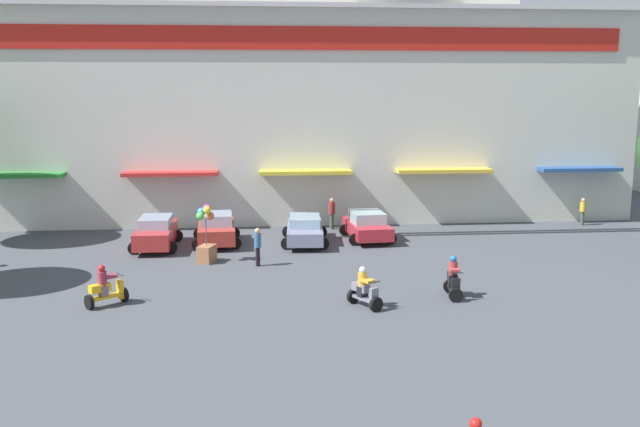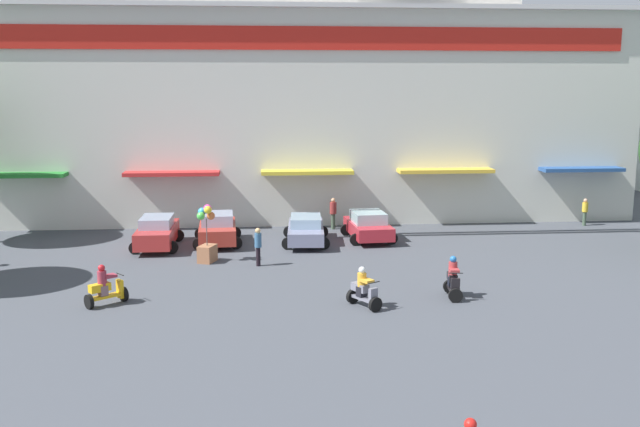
# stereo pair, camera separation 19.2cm
# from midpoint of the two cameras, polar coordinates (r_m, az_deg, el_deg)

# --- Properties ---
(ground_plane) EXTENTS (128.00, 128.00, 0.00)m
(ground_plane) POSITION_cam_midpoint_polar(r_m,az_deg,el_deg) (23.41, 1.94, -9.10)
(ground_plane) COLOR #43474E
(colonial_building) EXTENTS (37.56, 19.33, 21.84)m
(colonial_building) POSITION_cam_midpoint_polar(r_m,az_deg,el_deg) (46.06, -1.84, 12.47)
(colonial_building) COLOR silver
(colonial_building) RESTS_ON ground
(parked_car_0) EXTENTS (2.27, 4.26, 1.52)m
(parked_car_0) POSITION_cam_midpoint_polar(r_m,az_deg,el_deg) (35.20, -13.09, -1.46)
(parked_car_0) COLOR #B42D2B
(parked_car_0) RESTS_ON ground
(parked_car_1) EXTENTS (2.47, 3.95, 1.55)m
(parked_car_1) POSITION_cam_midpoint_polar(r_m,az_deg,el_deg) (35.43, -8.41, -1.22)
(parked_car_1) COLOR #AD3428
(parked_car_1) RESTS_ON ground
(parked_car_2) EXTENTS (2.49, 4.52, 1.37)m
(parked_car_2) POSITION_cam_midpoint_polar(r_m,az_deg,el_deg) (35.31, -1.38, -1.28)
(parked_car_2) COLOR gray
(parked_car_2) RESTS_ON ground
(parked_car_3) EXTENTS (2.59, 4.03, 1.45)m
(parked_car_3) POSITION_cam_midpoint_polar(r_m,az_deg,el_deg) (36.17, 3.63, -0.98)
(parked_car_3) COLOR #BB2631
(parked_car_3) RESTS_ON ground
(scooter_rider_0) EXTENTS (0.64, 1.36, 1.56)m
(scooter_rider_0) POSITION_cam_midpoint_polar(r_m,az_deg,el_deg) (26.85, 10.37, -5.26)
(scooter_rider_0) COLOR black
(scooter_rider_0) RESTS_ON ground
(scooter_rider_2) EXTENTS (1.48, 1.33, 1.51)m
(scooter_rider_2) POSITION_cam_midpoint_polar(r_m,az_deg,el_deg) (26.61, -16.93, -5.76)
(scooter_rider_2) COLOR black
(scooter_rider_2) RESTS_ON ground
(scooter_rider_5) EXTENTS (1.16, 1.44, 1.46)m
(scooter_rider_5) POSITION_cam_midpoint_polar(r_m,az_deg,el_deg) (25.34, 3.33, -6.16)
(scooter_rider_5) COLOR black
(scooter_rider_5) RESTS_ON ground
(pedestrian_0) EXTENTS (0.40, 0.40, 1.71)m
(pedestrian_0) POSITION_cam_midpoint_polar(r_m,az_deg,el_deg) (38.74, 0.80, 0.16)
(pedestrian_0) COLOR #40513E
(pedestrian_0) RESTS_ON ground
(pedestrian_1) EXTENTS (0.41, 0.41, 1.53)m
(pedestrian_1) POSITION_cam_midpoint_polar(r_m,az_deg,el_deg) (42.41, 20.10, 0.28)
(pedestrian_1) COLOR #405341
(pedestrian_1) RESTS_ON ground
(pedestrian_2) EXTENTS (0.37, 0.37, 1.68)m
(pedestrian_2) POSITION_cam_midpoint_polar(r_m,az_deg,el_deg) (30.96, -5.17, -2.43)
(pedestrian_2) COLOR black
(pedestrian_2) RESTS_ON ground
(balloon_vendor_cart) EXTENTS (0.88, 1.05, 2.56)m
(balloon_vendor_cart) POSITION_cam_midpoint_polar(r_m,az_deg,el_deg) (31.92, -9.23, -2.01)
(balloon_vendor_cart) COLOR #9E6544
(balloon_vendor_cart) RESTS_ON ground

